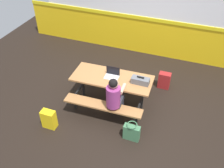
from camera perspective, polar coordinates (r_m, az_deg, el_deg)
ground_plane at (r=6.18m, az=2.18°, el=-4.57°), size 10.00×10.00×0.02m
accent_backdrop at (r=7.60m, az=8.82°, el=15.09°), size 8.00×0.14×2.60m
picnic_table_main at (r=5.86m, az=-0.00°, el=0.19°), size 1.87×1.61×0.74m
student_nearer at (r=5.31m, az=0.55°, el=-2.72°), size 0.37×0.53×1.21m
laptop_silver at (r=5.77m, az=0.02°, el=2.08°), size 0.33×0.23×0.22m
toolbox_grey at (r=5.59m, az=6.43°, el=0.77°), size 0.40×0.18×0.18m
backpack_dark at (r=5.68m, az=-14.01°, el=-7.69°), size 0.30×0.22×0.44m
tote_bag_bright at (r=5.31m, az=4.46°, el=-10.81°), size 0.34×0.21×0.43m
satchel_spare at (r=6.67m, az=11.72°, el=0.80°), size 0.30×0.22×0.44m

